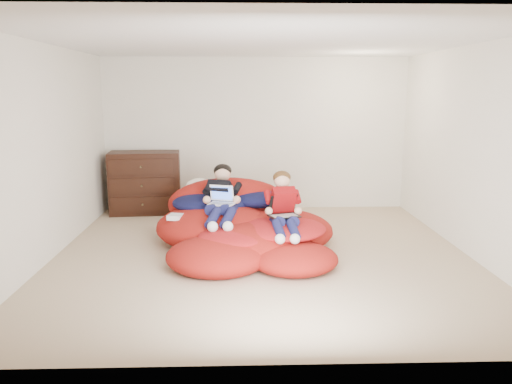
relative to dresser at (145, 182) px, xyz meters
name	(u,v)px	position (x,y,z in m)	size (l,w,h in m)	color
room_shell	(262,237)	(1.80, -2.21, -0.28)	(5.10, 5.10, 2.77)	tan
dresser	(145,182)	(0.00, 0.00, 0.00)	(1.16, 0.67, 1.00)	black
beanbag_pile	(242,227)	(1.56, -1.88, -0.24)	(2.28, 2.36, 0.84)	#AE1A13
cream_pillow	(200,188)	(0.97, -1.08, 0.12)	(0.42, 0.27, 0.27)	silver
older_boy	(222,195)	(1.31, -1.76, 0.16)	(0.42, 1.18, 0.65)	black
younger_boy	(283,204)	(2.06, -2.19, 0.12)	(0.34, 0.99, 0.69)	#9E0E11
laptop_white	(222,199)	(1.31, -1.88, 0.13)	(0.36, 0.35, 0.23)	white
laptop_black	(284,210)	(2.06, -2.22, 0.06)	(0.40, 0.45, 0.23)	black
power_adapter	(175,217)	(0.73, -1.96, -0.08)	(0.17, 0.17, 0.06)	white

